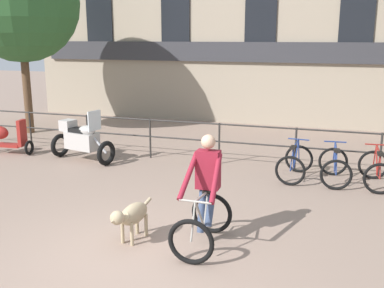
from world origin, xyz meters
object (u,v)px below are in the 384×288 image
(parked_motorcycle, at_px, (81,140))
(parked_bicycle_mid_right, at_px, (377,170))
(dog, at_px, (131,215))
(parked_scooter, at_px, (7,137))
(parked_bicycle_mid_left, at_px, (335,167))
(parked_bicycle_near_lamp, at_px, (295,163))
(cyclist_with_bike, at_px, (205,197))

(parked_motorcycle, height_order, parked_bicycle_mid_right, parked_motorcycle)
(dog, bearing_deg, parked_scooter, 154.85)
(dog, bearing_deg, parked_bicycle_mid_left, 63.48)
(dog, distance_m, parked_bicycle_mid_right, 5.56)
(parked_bicycle_near_lamp, height_order, parked_scooter, parked_scooter)
(parked_motorcycle, distance_m, parked_bicycle_mid_left, 6.23)
(parked_motorcycle, bearing_deg, cyclist_with_bike, -116.39)
(parked_scooter, bearing_deg, dog, -130.93)
(parked_scooter, bearing_deg, parked_bicycle_mid_left, -95.03)
(parked_bicycle_mid_right, bearing_deg, dog, 43.18)
(cyclist_with_bike, distance_m, parked_bicycle_near_lamp, 3.92)
(dog, xyz_separation_m, parked_bicycle_mid_right, (3.81, 4.05, -0.08))
(cyclist_with_bike, bearing_deg, parked_scooter, 151.39)
(parked_motorcycle, height_order, parked_scooter, parked_motorcycle)
(parked_bicycle_mid_left, bearing_deg, parked_scooter, -3.26)
(cyclist_with_bike, relative_size, dog, 1.60)
(dog, height_order, parked_bicycle_mid_right, parked_bicycle_mid_right)
(dog, relative_size, parked_bicycle_mid_right, 0.92)
(cyclist_with_bike, distance_m, parked_bicycle_mid_left, 4.22)
(parked_bicycle_near_lamp, bearing_deg, dog, 67.59)
(parked_scooter, bearing_deg, parked_motorcycle, -95.96)
(parked_bicycle_mid_left, relative_size, parked_bicycle_mid_right, 1.01)
(dog, relative_size, parked_scooter, 0.81)
(dog, height_order, parked_bicycle_near_lamp, parked_bicycle_near_lamp)
(parked_bicycle_mid_left, bearing_deg, dog, 49.48)
(parked_bicycle_mid_left, bearing_deg, cyclist_with_bike, 59.47)
(dog, xyz_separation_m, parked_bicycle_mid_left, (2.96, 4.05, -0.08))
(cyclist_with_bike, relative_size, parked_scooter, 1.29)
(cyclist_with_bike, xyz_separation_m, parked_scooter, (-6.70, 3.60, -0.30))
(parked_bicycle_mid_right, xyz_separation_m, parked_scooter, (-9.40, -0.17, 0.10))
(cyclist_with_bike, distance_m, parked_scooter, 7.61)
(parked_motorcycle, xyz_separation_m, parked_bicycle_mid_left, (6.23, 0.16, -0.20))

